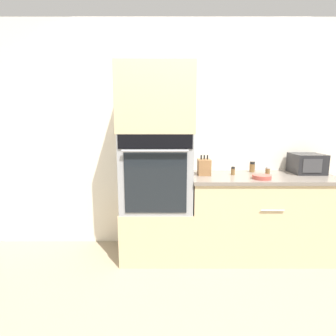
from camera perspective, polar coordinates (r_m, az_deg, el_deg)
The scene contains 12 objects.
ground_plane at distance 2.76m, azimuth 5.37°, elevation -20.98°, with size 12.00×12.00×0.00m, color gray.
wall_back at distance 3.00m, azimuth 4.60°, elevation 6.75°, with size 8.00×0.05×2.50m.
oven_cabinet_base at distance 2.89m, azimuth -2.52°, elevation -13.43°, with size 0.73×0.60×0.54m.
wall_oven at distance 2.70m, azimuth -2.63°, elevation -0.59°, with size 0.70×0.64×0.77m.
oven_cabinet_upper at distance 2.67m, azimuth -2.75°, elevation 14.57°, with size 0.73×0.60×0.64m.
counter_unit at distance 2.99m, azimuth 19.23°, elevation -9.71°, with size 1.48×0.63×0.87m.
microwave at distance 3.19m, azimuth 27.78°, elevation 0.88°, with size 0.31×0.30×0.21m.
knife_block at distance 2.76m, azimuth 7.67°, elevation 0.22°, with size 0.13×0.15×0.21m.
bowl at distance 2.70m, azimuth 19.53°, elevation -1.83°, with size 0.18×0.18×0.04m.
condiment_jar_near at distance 3.03m, azimuth 17.67°, elevation 0.21°, with size 0.06×0.06×0.11m.
condiment_jar_mid at distance 2.82m, azimuth 13.78°, elevation -0.61°, with size 0.04×0.04×0.09m.
condiment_jar_far at distance 2.93m, azimuth 20.68°, elevation -0.56°, with size 0.05×0.05×0.09m.
Camera 1 is at (-0.25, -2.35, 1.42)m, focal length 28.00 mm.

